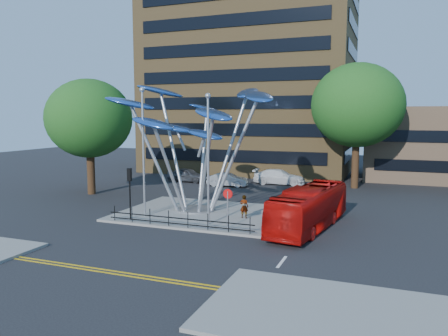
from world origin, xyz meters
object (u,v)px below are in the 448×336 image
at_px(parked_car_right, 279,177).
at_px(pedestrian, 244,207).
at_px(parked_car_mid, 228,180).
at_px(parked_car_left, 187,175).
at_px(leaf_sculpture, 195,118).
at_px(traffic_light_island, 130,183).
at_px(street_lamp_right, 208,147).
at_px(no_entry_sign_island, 228,202).
at_px(street_lamp_left, 143,141).
at_px(tree_right, 357,105).
at_px(tree_left, 89,119).
at_px(red_bus, 309,208).

bearing_deg(parked_car_right, pedestrian, -177.56).
relative_size(parked_car_mid, parked_car_right, 0.77).
relative_size(pedestrian, parked_car_left, 0.36).
distance_m(parked_car_mid, parked_car_right, 5.53).
xyz_separation_m(leaf_sculpture, traffic_light_island, (-2.93, -4.18, -4.26)).
bearing_deg(street_lamp_right, leaf_sculpture, 124.91).
bearing_deg(leaf_sculpture, parked_car_right, 80.18).
relative_size(no_entry_sign_island, parked_car_mid, 0.60).
distance_m(street_lamp_left, street_lamp_right, 5.03).
distance_m(tree_right, street_lamp_right, 20.64).
height_order(traffic_light_island, parked_car_right, traffic_light_island).
bearing_deg(parked_car_right, parked_car_mid, 122.45).
bearing_deg(parked_car_mid, traffic_light_island, 170.78).
relative_size(street_lamp_left, parked_car_left, 2.01).
relative_size(parked_car_left, parked_car_mid, 1.07).
bearing_deg(parked_car_mid, street_lamp_left, 172.45).
bearing_deg(tree_left, parked_car_right, 38.68).
xyz_separation_m(tree_left, traffic_light_island, (9.00, -7.50, -4.18)).
relative_size(street_lamp_right, pedestrian, 5.24).
relative_size(tree_right, parked_car_right, 2.28).
relative_size(street_lamp_left, traffic_light_island, 2.57).
relative_size(tree_right, parked_car_mid, 2.96).
xyz_separation_m(no_entry_sign_island, pedestrian, (0.09, 2.92, -0.87)).
height_order(parked_car_left, parked_car_mid, parked_car_left).
distance_m(traffic_light_island, parked_car_right, 19.99).
xyz_separation_m(tree_right, street_lamp_left, (-12.50, -18.50, -2.68)).
bearing_deg(tree_right, tree_left, -151.39).
height_order(pedestrian, parked_car_right, pedestrian).
distance_m(traffic_light_island, red_bus, 11.89).
height_order(street_lamp_left, parked_car_left, street_lamp_left).
height_order(tree_left, parked_car_left, tree_left).
bearing_deg(leaf_sculpture, parked_car_mid, 99.27).
distance_m(leaf_sculpture, parked_car_right, 16.35).
bearing_deg(parked_car_left, red_bus, -131.16).
bearing_deg(tree_left, no_entry_sign_island, -25.07).
bearing_deg(red_bus, tree_left, 174.17).
distance_m(tree_left, leaf_sculpture, 12.38).
relative_size(tree_right, pedestrian, 7.64).
distance_m(tree_right, leaf_sculpture, 18.37).
distance_m(tree_left, parked_car_mid, 14.44).
bearing_deg(pedestrian, street_lamp_left, 14.62).
xyz_separation_m(leaf_sculpture, parked_car_mid, (-1.91, 11.72, -6.20)).
bearing_deg(street_lamp_left, no_entry_sign_island, -8.61).
height_order(leaf_sculpture, parked_car_mid, leaf_sculpture).
height_order(no_entry_sign_island, pedestrian, no_entry_sign_island).
xyz_separation_m(street_lamp_right, pedestrian, (1.59, 2.43, -4.15)).
bearing_deg(traffic_light_island, street_lamp_left, 63.43).
bearing_deg(parked_car_right, red_bus, -163.23).
distance_m(no_entry_sign_island, parked_car_right, 19.19).
distance_m(tree_left, parked_car_right, 19.55).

